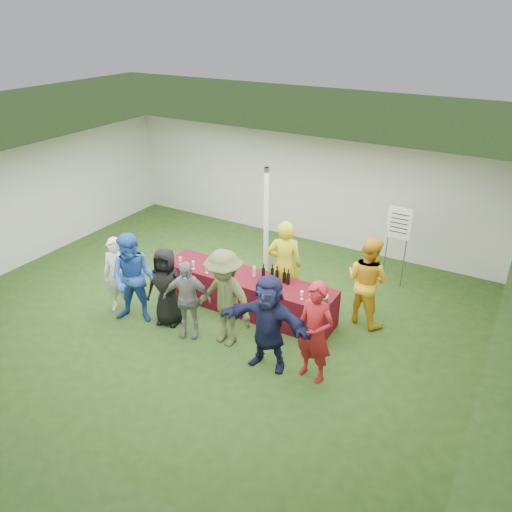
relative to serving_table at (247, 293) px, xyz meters
The scene contains 18 objects.
ground 0.76m from the serving_table, 154.25° to the right, with size 60.00×60.00×0.00m, color #284719.
tent 1.34m from the serving_table, 95.66° to the left, with size 10.00×10.00×10.00m.
serving_table is the anchor object (origin of this frame).
wine_bottles 0.78m from the serving_table, 13.64° to the left, with size 0.58×0.15×0.32m.
wine_glasses 0.71m from the serving_table, 150.01° to the right, with size 2.79×0.12×0.16m.
water_bottle 0.50m from the serving_table, 34.97° to the left, with size 0.07×0.07×0.23m.
bar_towel 1.53m from the serving_table, ahead, with size 0.25×0.18×0.03m, color white.
dump_bucket 1.73m from the serving_table, ahead, with size 0.25×0.25×0.18m, color slate.
wine_list_sign 3.45m from the serving_table, 48.07° to the left, with size 0.50×0.03×1.80m.
staff_pourer 0.93m from the serving_table, 38.76° to the left, with size 0.68×0.45×1.88m, color gold.
staff_back 2.35m from the serving_table, 19.68° to the left, with size 0.86×0.67×1.78m, color gold.
customer_0 2.56m from the serving_table, 149.81° to the right, with size 0.57×0.37×1.56m, color white.
customer_1 2.22m from the serving_table, 139.95° to the right, with size 0.88×0.69×1.81m, color #2654B3.
customer_2 1.62m from the serving_table, 133.42° to the right, with size 0.76×0.49×1.56m, color black.
customer_3 1.42m from the serving_table, 111.49° to the right, with size 0.89×0.37×1.51m, color gray.
customer_4 1.29m from the serving_table, 78.87° to the right, with size 1.19×0.68×1.84m, color #4F5A31.
customer_5 1.85m from the serving_table, 47.96° to the right, with size 1.59×0.51×1.72m, color #191D41.
customer_6 2.38m from the serving_table, 31.66° to the right, with size 0.64×0.42×1.76m, color maroon.
Camera 1 is at (5.01, -7.02, 5.47)m, focal length 35.00 mm.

